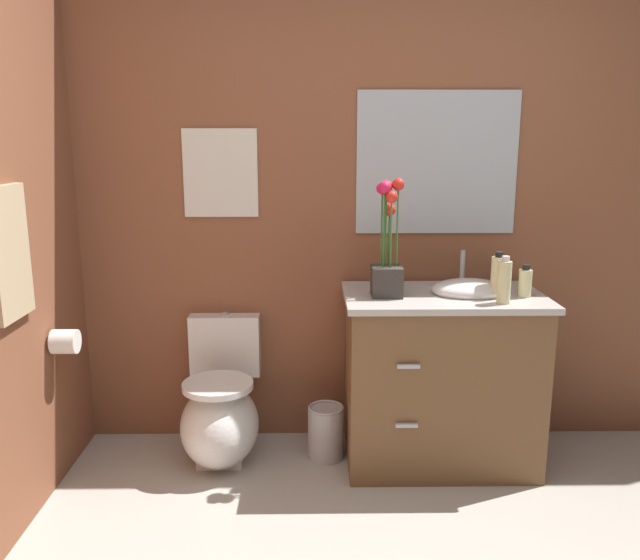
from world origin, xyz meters
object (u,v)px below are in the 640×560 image
(vanity_cabinet, at_px, (441,377))
(hanging_towel, at_px, (10,253))
(soap_bottle, at_px, (498,277))
(toilet, at_px, (221,413))
(wall_poster, at_px, (220,173))
(lotion_bottle, at_px, (504,282))
(wall_mirror, at_px, (437,163))
(toilet_paper_roll, at_px, (65,342))
(trash_bin, at_px, (326,432))
(flower_vase, at_px, (387,256))
(hand_wash_bottle, at_px, (525,282))

(vanity_cabinet, distance_m, hanging_towel, 1.98)
(hanging_towel, bearing_deg, soap_bottle, 11.36)
(toilet, bearing_deg, wall_poster, 90.00)
(toilet, xyz_separation_m, lotion_bottle, (1.30, -0.20, 0.71))
(wall_mirror, height_order, toilet_paper_roll, wall_mirror)
(soap_bottle, relative_size, hanging_towel, 0.41)
(lotion_bottle, relative_size, trash_bin, 0.78)
(toilet, height_order, wall_poster, wall_poster)
(flower_vase, distance_m, wall_poster, 0.94)
(soap_bottle, height_order, wall_poster, wall_poster)
(toilet, height_order, lotion_bottle, lotion_bottle)
(vanity_cabinet, height_order, soap_bottle, soap_bottle)
(soap_bottle, xyz_separation_m, hand_wash_bottle, (0.13, 0.02, -0.03))
(toilet_paper_roll, bearing_deg, vanity_cabinet, 5.60)
(vanity_cabinet, xyz_separation_m, soap_bottle, (0.23, -0.08, 0.51))
(flower_vase, height_order, lotion_bottle, flower_vase)
(vanity_cabinet, relative_size, hand_wash_bottle, 6.84)
(toilet_paper_roll, bearing_deg, hand_wash_bottle, 3.00)
(vanity_cabinet, distance_m, wall_mirror, 1.05)
(toilet, bearing_deg, hand_wash_bottle, -3.45)
(toilet, xyz_separation_m, soap_bottle, (1.30, -0.10, 0.71))
(flower_vase, bearing_deg, hand_wash_bottle, -2.21)
(soap_bottle, xyz_separation_m, toilet_paper_roll, (-1.96, -0.09, -0.27))
(flower_vase, xyz_separation_m, lotion_bottle, (0.50, -0.14, -0.09))
(trash_bin, height_order, wall_poster, wall_poster)
(soap_bottle, relative_size, hand_wash_bottle, 1.42)
(hand_wash_bottle, relative_size, hanging_towel, 0.29)
(trash_bin, bearing_deg, lotion_bottle, -15.00)
(hand_wash_bottle, distance_m, wall_poster, 1.56)
(wall_poster, xyz_separation_m, hanging_towel, (-0.71, -0.78, -0.26))
(flower_vase, xyz_separation_m, hanging_towel, (-1.51, -0.45, 0.10))
(wall_poster, distance_m, wall_mirror, 1.08)
(soap_bottle, height_order, lotion_bottle, same)
(wall_poster, xyz_separation_m, wall_mirror, (1.08, 0.00, 0.05))
(hand_wash_bottle, xyz_separation_m, wall_poster, (-1.44, 0.35, 0.48))
(soap_bottle, bearing_deg, hanging_towel, -168.64)
(vanity_cabinet, height_order, flower_vase, flower_vase)
(trash_bin, relative_size, wall_mirror, 0.34)
(toilet, relative_size, flower_vase, 1.27)
(vanity_cabinet, xyz_separation_m, toilet_paper_roll, (-1.73, -0.17, 0.24))
(lotion_bottle, distance_m, hanging_towel, 2.05)
(wall_poster, relative_size, toilet_paper_roll, 3.94)
(hand_wash_bottle, xyz_separation_m, wall_mirror, (-0.36, 0.35, 0.53))
(flower_vase, bearing_deg, wall_mirror, 50.05)
(toilet, bearing_deg, toilet_paper_roll, -163.35)
(hand_wash_bottle, distance_m, trash_bin, 1.21)
(soap_bottle, bearing_deg, lotion_bottle, -90.74)
(wall_mirror, bearing_deg, vanity_cabinet, -89.47)
(wall_mirror, bearing_deg, soap_bottle, -58.28)
(toilet, relative_size, lotion_bottle, 3.23)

